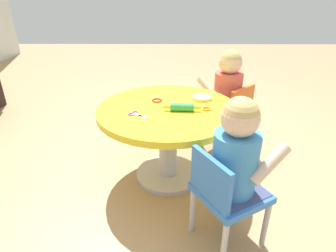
{
  "coord_description": "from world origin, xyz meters",
  "views": [
    {
      "loc": [
        -1.63,
        -0.01,
        1.2
      ],
      "look_at": [
        0.0,
        0.0,
        0.39
      ],
      "focal_mm": 30.3,
      "sensor_mm": 36.0,
      "label": 1
    }
  ],
  "objects_px": {
    "child_chair_right": "(229,113)",
    "craft_scissors": "(136,115)",
    "seated_child_left": "(237,151)",
    "craft_table": "(168,125)",
    "seated_child_right": "(228,84)",
    "child_chair_left": "(225,194)",
    "rolling_pin": "(182,107)"
  },
  "relations": [
    {
      "from": "seated_child_left",
      "to": "seated_child_right",
      "type": "relative_size",
      "value": 1.0
    },
    {
      "from": "seated_child_right",
      "to": "craft_table",
      "type": "bearing_deg",
      "value": 133.77
    },
    {
      "from": "seated_child_right",
      "to": "craft_scissors",
      "type": "xyz_separation_m",
      "value": [
        -0.55,
        0.63,
        -0.01
      ]
    },
    {
      "from": "craft_table",
      "to": "seated_child_left",
      "type": "height_order",
      "value": "seated_child_left"
    },
    {
      "from": "rolling_pin",
      "to": "child_chair_right",
      "type": "bearing_deg",
      "value": -40.61
    },
    {
      "from": "child_chair_left",
      "to": "rolling_pin",
      "type": "height_order",
      "value": "rolling_pin"
    },
    {
      "from": "seated_child_right",
      "to": "child_chair_right",
      "type": "bearing_deg",
      "value": -136.71
    },
    {
      "from": "child_chair_left",
      "to": "craft_table",
      "type": "bearing_deg",
      "value": 26.53
    },
    {
      "from": "craft_table",
      "to": "seated_child_right",
      "type": "height_order",
      "value": "seated_child_right"
    },
    {
      "from": "seated_child_right",
      "to": "rolling_pin",
      "type": "bearing_deg",
      "value": 143.13
    },
    {
      "from": "child_chair_left",
      "to": "seated_child_left",
      "type": "relative_size",
      "value": 1.05
    },
    {
      "from": "child_chair_right",
      "to": "rolling_pin",
      "type": "bearing_deg",
      "value": 139.39
    },
    {
      "from": "child_chair_right",
      "to": "craft_scissors",
      "type": "xyz_separation_m",
      "value": [
        -0.52,
        0.66,
        0.22
      ]
    },
    {
      "from": "seated_child_left",
      "to": "rolling_pin",
      "type": "height_order",
      "value": "seated_child_left"
    },
    {
      "from": "craft_scissors",
      "to": "child_chair_right",
      "type": "bearing_deg",
      "value": -51.86
    },
    {
      "from": "craft_table",
      "to": "seated_child_left",
      "type": "relative_size",
      "value": 1.74
    },
    {
      "from": "child_chair_right",
      "to": "rolling_pin",
      "type": "distance_m",
      "value": 0.65
    },
    {
      "from": "craft_table",
      "to": "child_chair_left",
      "type": "bearing_deg",
      "value": -153.47
    },
    {
      "from": "seated_child_left",
      "to": "craft_scissors",
      "type": "relative_size",
      "value": 3.74
    },
    {
      "from": "craft_scissors",
      "to": "craft_table",
      "type": "bearing_deg",
      "value": -57.41
    },
    {
      "from": "craft_scissors",
      "to": "seated_child_left",
      "type": "bearing_deg",
      "value": -130.11
    },
    {
      "from": "craft_table",
      "to": "seated_child_right",
      "type": "distance_m",
      "value": 0.64
    },
    {
      "from": "seated_child_left",
      "to": "rolling_pin",
      "type": "distance_m",
      "value": 0.53
    },
    {
      "from": "child_chair_left",
      "to": "seated_child_left",
      "type": "distance_m",
      "value": 0.23
    },
    {
      "from": "seated_child_right",
      "to": "craft_scissors",
      "type": "relative_size",
      "value": 3.74
    },
    {
      "from": "child_chair_left",
      "to": "craft_scissors",
      "type": "bearing_deg",
      "value": 46.53
    },
    {
      "from": "craft_scissors",
      "to": "seated_child_right",
      "type": "bearing_deg",
      "value": -49.14
    },
    {
      "from": "child_chair_left",
      "to": "craft_scissors",
      "type": "distance_m",
      "value": 0.67
    },
    {
      "from": "craft_table",
      "to": "child_chair_right",
      "type": "height_order",
      "value": "child_chair_right"
    },
    {
      "from": "craft_table",
      "to": "seated_child_right",
      "type": "bearing_deg",
      "value": -46.23
    },
    {
      "from": "rolling_pin",
      "to": "seated_child_left",
      "type": "bearing_deg",
      "value": -154.74
    },
    {
      "from": "child_chair_right",
      "to": "craft_scissors",
      "type": "relative_size",
      "value": 3.93
    }
  ]
}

